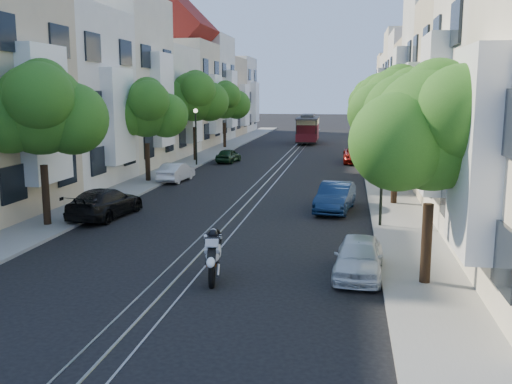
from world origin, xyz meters
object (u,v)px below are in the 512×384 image
at_px(parked_car_w_near, 105,203).
at_px(parked_car_e_mid, 335,197).
at_px(tree_w_a, 41,111).
at_px(tree_e_a, 435,132).
at_px(tree_w_b, 147,110).
at_px(cable_car, 308,128).
at_px(parked_car_e_near, 359,257).
at_px(lamp_east, 382,159).
at_px(tree_e_b, 399,108).
at_px(parked_car_w_mid, 176,172).
at_px(tree_w_c, 195,97).
at_px(tree_e_c, 385,106).
at_px(tree_e_d, 378,99).
at_px(lamp_west, 196,128).
at_px(parked_car_e_far, 357,155).
at_px(parked_car_w_far, 229,156).
at_px(tree_w_d, 225,101).
at_px(sportbike_rider, 213,252).

bearing_deg(parked_car_w_near, parked_car_e_mid, -157.54).
distance_m(tree_w_a, parked_car_w_near, 4.85).
bearing_deg(tree_e_a, tree_w_b, 130.27).
distance_m(tree_e_a, cable_car, 46.68).
bearing_deg(parked_car_e_near, lamp_east, 85.36).
xyz_separation_m(tree_e_b, parked_car_w_mid, (-12.86, 5.66, -4.15)).
relative_size(tree_w_a, tree_w_b, 1.07).
bearing_deg(tree_w_a, parked_car_w_near, 54.10).
height_order(tree_w_c, parked_car_w_near, tree_w_c).
distance_m(tree_e_b, parked_car_e_near, 12.24).
xyz_separation_m(parked_car_e_near, parked_car_w_near, (-10.94, 6.49, 0.06)).
bearing_deg(parked_car_e_mid, tree_e_c, 85.39).
height_order(tree_w_b, parked_car_w_mid, tree_w_b).
relative_size(tree_e_a, parked_car_e_mid, 1.56).
relative_size(tree_e_b, tree_e_d, 0.98).
relative_size(tree_e_b, parked_car_e_near, 1.90).
distance_m(lamp_west, cable_car, 22.19).
relative_size(parked_car_e_far, parked_car_w_far, 1.40).
xyz_separation_m(tree_e_b, parked_car_e_mid, (-2.86, -1.85, -4.07)).
distance_m(tree_e_d, parked_car_w_near, 30.09).
bearing_deg(tree_w_b, parked_car_e_mid, -30.70).
xyz_separation_m(tree_w_a, cable_car, (7.64, 41.11, -3.05)).
bearing_deg(parked_car_w_mid, tree_w_b, 27.84).
xyz_separation_m(lamp_east, parked_car_w_near, (-11.90, 0.10, -2.19)).
bearing_deg(tree_e_c, tree_w_d, 131.99).
distance_m(lamp_west, parked_car_e_far, 12.70).
distance_m(tree_e_a, parked_car_w_mid, 22.18).
height_order(tree_e_a, parked_car_e_far, tree_e_a).
relative_size(tree_e_a, tree_w_a, 0.94).
distance_m(tree_e_b, tree_e_d, 22.00).
height_order(tree_e_b, sportbike_rider, tree_e_b).
relative_size(tree_w_b, parked_car_e_mid, 1.56).
height_order(tree_e_d, parked_car_e_near, tree_e_d).
distance_m(lamp_west, parked_car_w_mid, 7.73).
bearing_deg(tree_w_c, parked_car_e_far, 3.93).
relative_size(lamp_east, parked_car_e_near, 1.19).
xyz_separation_m(tree_e_c, parked_car_e_near, (-1.92, -22.36, -4.00)).
bearing_deg(parked_car_w_mid, tree_e_d, -123.66).
distance_m(tree_w_a, tree_w_b, 12.00).
bearing_deg(tree_e_d, lamp_west, -146.50).
relative_size(tree_w_d, parked_car_w_far, 2.02).
relative_size(tree_e_b, tree_w_b, 1.07).
distance_m(tree_e_b, parked_car_w_mid, 14.65).
bearing_deg(tree_w_d, cable_car, 42.96).
relative_size(tree_e_d, parked_car_e_far, 1.52).
relative_size(tree_e_b, sportbike_rider, 2.94).
bearing_deg(tree_w_c, tree_w_a, -90.00).
bearing_deg(tree_e_d, parked_car_w_mid, -128.21).
relative_size(sportbike_rider, parked_car_e_near, 0.65).
height_order(tree_e_b, tree_w_d, tree_e_b).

